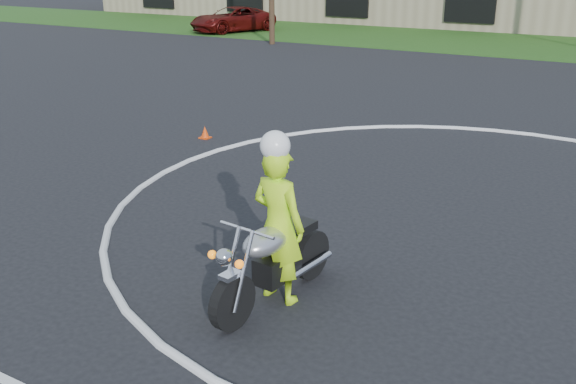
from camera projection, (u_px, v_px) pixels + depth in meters
The scene contains 4 objects.
ground at pixel (402, 287), 8.57m from camera, with size 120.00×120.00×0.00m, color black.
primary_motorcycle at pixel (273, 261), 7.99m from camera, with size 0.80×2.29×1.21m.
rider_primary_grp at pixel (278, 221), 7.93m from camera, with size 0.79×0.57×2.24m.
pickup_grp at pixel (232, 19), 37.85m from camera, with size 4.04×5.68×1.44m.
Camera 1 is at (2.53, -7.34, 4.14)m, focal length 40.00 mm.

